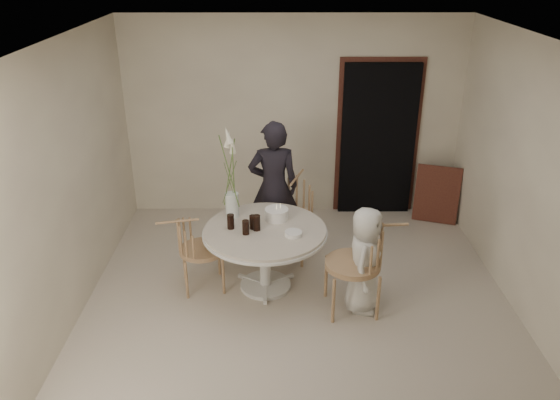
{
  "coord_description": "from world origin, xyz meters",
  "views": [
    {
      "loc": [
        -0.22,
        -4.86,
        3.44
      ],
      "look_at": [
        -0.19,
        0.3,
        1.04
      ],
      "focal_mm": 35.0,
      "sensor_mm": 36.0,
      "label": 1
    }
  ],
  "objects_px": {
    "chair_far": "(293,205)",
    "flower_vase": "(231,186)",
    "chair_right": "(367,254)",
    "birthday_cake": "(277,214)",
    "boy": "(365,260)",
    "table": "(265,238)",
    "girl": "(274,187)",
    "chair_left": "(190,244)"
  },
  "relations": [
    {
      "from": "chair_far",
      "to": "chair_right",
      "type": "distance_m",
      "value": 1.39
    },
    {
      "from": "chair_right",
      "to": "birthday_cake",
      "type": "xyz_separation_m",
      "value": [
        -0.91,
        0.6,
        0.16
      ]
    },
    {
      "from": "flower_vase",
      "to": "boy",
      "type": "bearing_deg",
      "value": -26.36
    },
    {
      "from": "chair_right",
      "to": "birthday_cake",
      "type": "distance_m",
      "value": 1.1
    },
    {
      "from": "chair_far",
      "to": "chair_right",
      "type": "height_order",
      "value": "chair_right"
    },
    {
      "from": "table",
      "to": "chair_far",
      "type": "relative_size",
      "value": 1.4
    },
    {
      "from": "chair_left",
      "to": "chair_far",
      "type": "bearing_deg",
      "value": -66.12
    },
    {
      "from": "girl",
      "to": "birthday_cake",
      "type": "relative_size",
      "value": 6.44
    },
    {
      "from": "flower_vase",
      "to": "chair_right",
      "type": "bearing_deg",
      "value": -25.89
    },
    {
      "from": "table",
      "to": "girl",
      "type": "distance_m",
      "value": 0.9
    },
    {
      "from": "chair_left",
      "to": "girl",
      "type": "distance_m",
      "value": 1.28
    },
    {
      "from": "chair_right",
      "to": "boy",
      "type": "relative_size",
      "value": 0.86
    },
    {
      "from": "chair_far",
      "to": "chair_left",
      "type": "height_order",
      "value": "chair_far"
    },
    {
      "from": "table",
      "to": "birthday_cake",
      "type": "distance_m",
      "value": 0.31
    },
    {
      "from": "chair_right",
      "to": "boy",
      "type": "height_order",
      "value": "boy"
    },
    {
      "from": "birthday_cake",
      "to": "flower_vase",
      "type": "bearing_deg",
      "value": 171.44
    },
    {
      "from": "chair_right",
      "to": "chair_left",
      "type": "relative_size",
      "value": 1.15
    },
    {
      "from": "chair_right",
      "to": "birthday_cake",
      "type": "relative_size",
      "value": 3.84
    },
    {
      "from": "table",
      "to": "girl",
      "type": "bearing_deg",
      "value": 84.29
    },
    {
      "from": "chair_far",
      "to": "chair_left",
      "type": "bearing_deg",
      "value": -125.22
    },
    {
      "from": "table",
      "to": "boy",
      "type": "height_order",
      "value": "boy"
    },
    {
      "from": "chair_right",
      "to": "flower_vase",
      "type": "bearing_deg",
      "value": -120.47
    },
    {
      "from": "girl",
      "to": "birthday_cake",
      "type": "height_order",
      "value": "girl"
    },
    {
      "from": "flower_vase",
      "to": "chair_far",
      "type": "bearing_deg",
      "value": 37.07
    },
    {
      "from": "chair_far",
      "to": "chair_left",
      "type": "xyz_separation_m",
      "value": [
        -1.13,
        -0.82,
        -0.06
      ]
    },
    {
      "from": "chair_far",
      "to": "birthday_cake",
      "type": "xyz_separation_m",
      "value": [
        -0.2,
        -0.6,
        0.18
      ]
    },
    {
      "from": "birthday_cake",
      "to": "flower_vase",
      "type": "distance_m",
      "value": 0.58
    },
    {
      "from": "boy",
      "to": "chair_left",
      "type": "bearing_deg",
      "value": 96.42
    },
    {
      "from": "chair_far",
      "to": "flower_vase",
      "type": "height_order",
      "value": "flower_vase"
    },
    {
      "from": "birthday_cake",
      "to": "table",
      "type": "bearing_deg",
      "value": -119.31
    },
    {
      "from": "table",
      "to": "chair_far",
      "type": "xyz_separation_m",
      "value": [
        0.33,
        0.82,
        -0.0
      ]
    },
    {
      "from": "chair_right",
      "to": "flower_vase",
      "type": "height_order",
      "value": "flower_vase"
    },
    {
      "from": "table",
      "to": "chair_left",
      "type": "height_order",
      "value": "chair_left"
    },
    {
      "from": "girl",
      "to": "birthday_cake",
      "type": "bearing_deg",
      "value": 89.83
    },
    {
      "from": "chair_right",
      "to": "birthday_cake",
      "type": "height_order",
      "value": "chair_right"
    },
    {
      "from": "chair_far",
      "to": "birthday_cake",
      "type": "distance_m",
      "value": 0.65
    },
    {
      "from": "table",
      "to": "chair_right",
      "type": "height_order",
      "value": "chair_right"
    },
    {
      "from": "chair_left",
      "to": "girl",
      "type": "height_order",
      "value": "girl"
    },
    {
      "from": "flower_vase",
      "to": "chair_left",
      "type": "bearing_deg",
      "value": -145.48
    },
    {
      "from": "girl",
      "to": "table",
      "type": "bearing_deg",
      "value": 80.88
    },
    {
      "from": "chair_far",
      "to": "flower_vase",
      "type": "distance_m",
      "value": 0.99
    },
    {
      "from": "chair_far",
      "to": "girl",
      "type": "bearing_deg",
      "value": -173.81
    }
  ]
}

